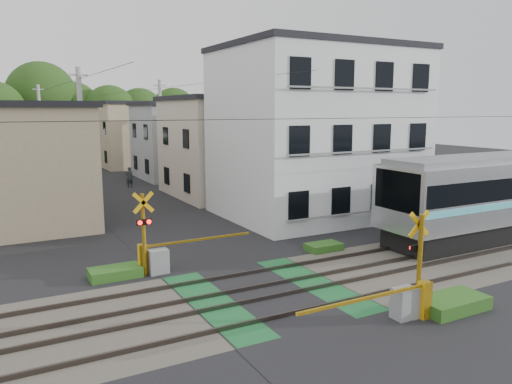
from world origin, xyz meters
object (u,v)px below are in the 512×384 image
crossing_signal_near (409,295)px  apartment_block (316,132)px  crossing_signal_far (155,254)px  pedestrian (129,177)px

crossing_signal_near → apartment_block: (5.91, 13.15, 3.94)m
crossing_signal_far → pedestrian: (4.29, 20.55, 0.08)m
pedestrian → apartment_block: bearing=112.3°
crossing_signal_near → pedestrian: size_ratio=2.99×
crossing_signal_far → pedestrian: crossing_signal_far is taller
crossing_signal_far → pedestrian: size_ratio=2.99×
crossing_signal_far → apartment_block: bearing=27.8°
crossing_signal_near → crossing_signal_far: size_ratio=1.00×
crossing_signal_near → pedestrian: (-0.88, 27.85, 0.08)m
apartment_block → pedestrian: apartment_block is taller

